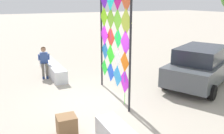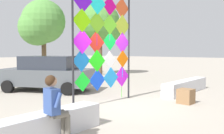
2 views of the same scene
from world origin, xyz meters
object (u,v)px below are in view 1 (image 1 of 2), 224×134
object	(u,v)px
kite_display_rack	(114,36)
cardboard_box_large	(67,125)
seated_vendor	(44,60)
parked_car	(201,66)

from	to	relation	value
kite_display_rack	cardboard_box_large	size ratio (longest dim) A/B	7.55
seated_vendor	parked_car	size ratio (longest dim) A/B	0.31
parked_car	kite_display_rack	bearing A→B (deg)	-96.50
parked_car	cardboard_box_large	distance (m)	6.36
kite_display_rack	seated_vendor	distance (m)	4.26
kite_display_rack	cardboard_box_large	bearing A→B (deg)	-52.24
kite_display_rack	seated_vendor	bearing A→B (deg)	-153.37
seated_vendor	parked_car	world-z (taller)	parked_car
seated_vendor	cardboard_box_large	size ratio (longest dim) A/B	2.67
kite_display_rack	cardboard_box_large	xyz separation A→B (m)	(1.79, -2.32, -2.01)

